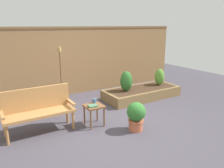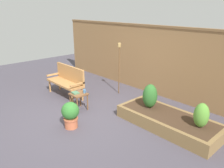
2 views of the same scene
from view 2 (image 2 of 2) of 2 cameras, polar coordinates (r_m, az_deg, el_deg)
ground_plane at (r=5.93m, az=-7.11°, el=-7.81°), size 14.00×14.00×0.00m
fence_back at (r=7.28m, az=9.38°, el=6.32°), size 8.40×0.14×2.16m
garden_bench at (r=7.10m, az=-11.33°, el=1.30°), size 1.44×0.48×0.94m
side_table at (r=6.07m, az=-8.51°, el=-3.10°), size 0.40×0.40×0.48m
cup_on_table at (r=6.03m, az=-7.01°, el=-1.85°), size 0.12×0.08×0.10m
book_on_table at (r=6.05m, az=-9.33°, el=-2.21°), size 0.21×0.18×0.03m
potted_boxwood at (r=5.25m, az=-10.55°, el=-7.46°), size 0.41×0.41×0.63m
raised_planter_bed at (r=5.44m, az=14.09°, el=-9.10°), size 2.40×1.00×0.30m
shrub_near_bench at (r=5.56m, az=9.66°, el=-3.02°), size 0.36×0.36×0.60m
shrub_far_corner at (r=4.97m, az=21.82°, el=-7.41°), size 0.31×0.31×0.53m
tiki_torch at (r=6.99m, az=1.82°, el=6.32°), size 0.10×0.10×1.64m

